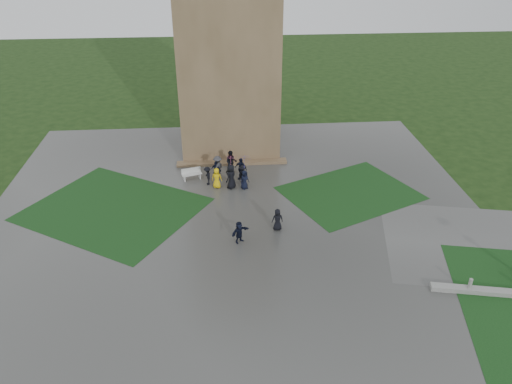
{
  "coord_description": "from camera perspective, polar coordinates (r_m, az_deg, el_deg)",
  "views": [
    {
      "loc": [
        -0.87,
        -26.37,
        18.0
      ],
      "look_at": [
        1.44,
        3.58,
        1.2
      ],
      "focal_mm": 35.0,
      "sensor_mm": 36.0,
      "label": 1
    }
  ],
  "objects": [
    {
      "name": "tower",
      "position": [
        42.34,
        -3.27,
        16.9
      ],
      "size": [
        8.0,
        8.0,
        18.0
      ],
      "primitive_type": "cube",
      "color": "brown",
      "rests_on": "ground"
    },
    {
      "name": "bench",
      "position": [
        38.77,
        -7.37,
        2.08
      ],
      "size": [
        1.6,
        0.89,
        0.88
      ],
      "rotation": [
        0.0,
        0.0,
        0.29
      ],
      "color": "silver",
      "rests_on": "plaza"
    },
    {
      "name": "pedestrian_mid",
      "position": [
        31.02,
        -1.93,
        -4.59
      ],
      "size": [
        1.36,
        1.21,
        1.45
      ],
      "primitive_type": "imported",
      "rotation": [
        0.0,
        0.0,
        0.66
      ],
      "color": "black",
      "rests_on": "plaza"
    },
    {
      "name": "ground",
      "position": [
        31.93,
        -2.09,
        -5.11
      ],
      "size": [
        120.0,
        120.0,
        0.0
      ],
      "primitive_type": "plane",
      "color": "black"
    },
    {
      "name": "pedestrian_near",
      "position": [
        32.19,
        2.47,
        -3.17
      ],
      "size": [
        0.78,
        0.56,
        1.5
      ],
      "primitive_type": "imported",
      "rotation": [
        0.0,
        0.0,
        3.23
      ],
      "color": "black",
      "rests_on": "plaza"
    },
    {
      "name": "lawn_inset_right",
      "position": [
        37.35,
        10.7,
        -0.11
      ],
      "size": [
        11.12,
        10.15,
        0.01
      ],
      "primitive_type": "cube",
      "rotation": [
        0.0,
        0.0,
        0.44
      ],
      "color": "#123414",
      "rests_on": "plaza"
    },
    {
      "name": "plaza",
      "position": [
        33.6,
        -2.24,
        -3.18
      ],
      "size": [
        34.0,
        34.0,
        0.02
      ],
      "primitive_type": "cube",
      "color": "#3B3B38",
      "rests_on": "ground"
    },
    {
      "name": "tower_plinth",
      "position": [
        41.07,
        -2.76,
        3.39
      ],
      "size": [
        9.0,
        0.8,
        0.22
      ],
      "primitive_type": "cube",
      "color": "brown",
      "rests_on": "plaza"
    },
    {
      "name": "visitor_cluster",
      "position": [
        37.59,
        -2.99,
        2.61
      ],
      "size": [
        3.62,
        3.54,
        2.68
      ],
      "color": "black",
      "rests_on": "plaza"
    },
    {
      "name": "lawn_inset_left",
      "position": [
        36.1,
        -15.99,
        -1.9
      ],
      "size": [
        14.1,
        13.46,
        0.01
      ],
      "primitive_type": "cube",
      "rotation": [
        0.0,
        0.0,
        -0.56
      ],
      "color": "#123414",
      "rests_on": "plaza"
    }
  ]
}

